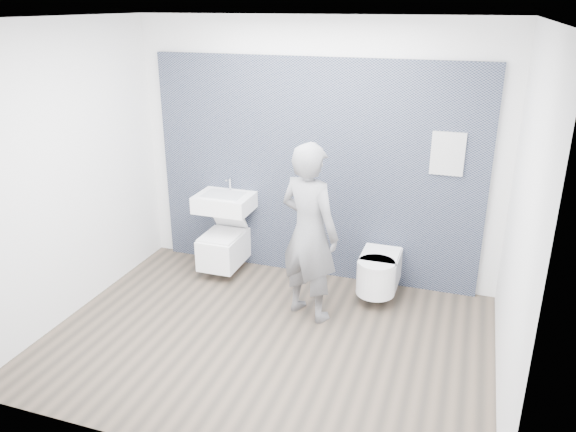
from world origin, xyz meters
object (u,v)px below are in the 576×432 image
(washbasin, at_px, (224,202))
(toilet_rounded, at_px, (378,272))
(toilet_square, at_px, (224,247))
(visitor, at_px, (309,233))

(washbasin, relative_size, toilet_rounded, 0.92)
(toilet_square, bearing_deg, visitor, -26.44)
(toilet_square, distance_m, toilet_rounded, 1.77)
(toilet_rounded, height_order, visitor, visitor)
(toilet_square, height_order, visitor, visitor)
(washbasin, bearing_deg, toilet_rounded, -3.51)
(toilet_square, xyz_separation_m, toilet_rounded, (1.77, -0.04, -0.01))
(toilet_square, bearing_deg, toilet_rounded, -1.36)
(washbasin, distance_m, toilet_square, 0.52)
(toilet_rounded, distance_m, visitor, 0.99)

